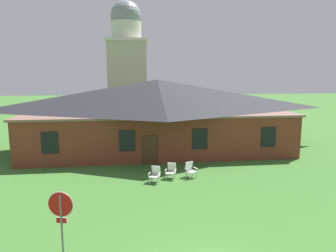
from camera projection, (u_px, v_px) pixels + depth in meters
brick_building at (157, 114)px, 26.21m from camera, size 21.63×10.40×5.95m
dome_tower at (127, 67)px, 39.17m from camera, size 5.18×5.18×16.56m
stop_sign at (61, 216)px, 9.26m from camera, size 0.79×0.23×2.73m
lawn_chair_by_porch at (155, 174)px, 17.88m from camera, size 0.78×0.83×0.96m
lawn_chair_near_door at (171, 170)px, 18.57m from camera, size 0.77×0.82×0.96m
lawn_chair_left_end at (190, 169)px, 18.78m from camera, size 0.78×0.83×0.96m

